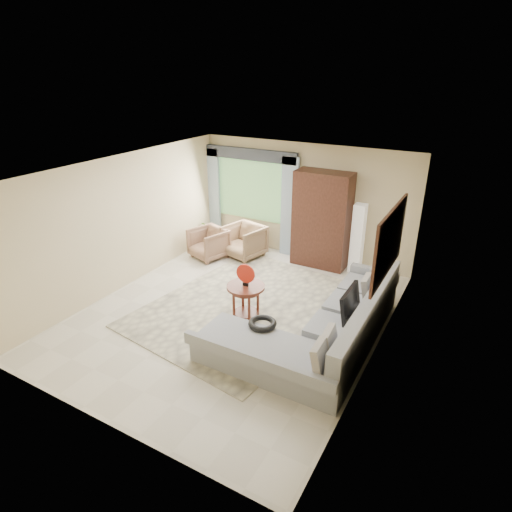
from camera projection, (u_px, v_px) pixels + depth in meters
The scene contains 17 objects.
ground at pixel (234, 313), 7.72m from camera, with size 6.00×6.00×0.00m, color silver.
area_rug at pixel (246, 305), 7.95m from camera, with size 3.00×4.00×0.02m, color beige.
sectional_sofa at pixel (325, 332), 6.66m from camera, with size 2.30×3.46×0.90m.
tv_screen at pixel (350, 304), 6.61m from camera, with size 0.06×0.74×0.48m, color black.
garden_hose at pixel (262, 323), 6.42m from camera, with size 0.43×0.43×0.09m, color black.
coffee_table at pixel (246, 302), 7.41m from camera, with size 0.66×0.66×0.66m.
red_disc at pixel (246, 274), 7.19m from camera, with size 0.34×0.34×0.03m, color red.
armchair_left at pixel (209, 243), 9.85m from camera, with size 0.74×0.76×0.69m, color #8C664C.
armchair_right at pixel (244, 241), 9.88m from camera, with size 0.81×0.83×0.75m, color #9F8657.
potted_plant at pixel (208, 231), 10.74m from camera, with size 0.51×0.44×0.56m, color #999999.
armoire at pixel (322, 220), 9.21m from camera, with size 1.20×0.55×2.10m, color black.
floor_lamp at pixel (358, 239), 9.02m from camera, with size 0.24×0.24×1.50m, color silver.
window at pixel (251, 190), 10.12m from camera, with size 1.80×0.04×1.40m, color #669E59.
curtain_left at pixel (213, 195), 10.62m from camera, with size 0.40×0.08×2.30m, color #9EB7CC.
curtain_right at pixel (289, 208), 9.68m from camera, with size 0.40×0.08×2.30m, color #9EB7CC.
valance at pixel (249, 154), 9.72m from camera, with size 2.40×0.12×0.26m, color #1E232D.
wall_mirror at pixel (389, 242), 6.18m from camera, with size 0.05×1.70×1.05m.
Camera 1 is at (3.58, -5.59, 4.08)m, focal length 30.00 mm.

